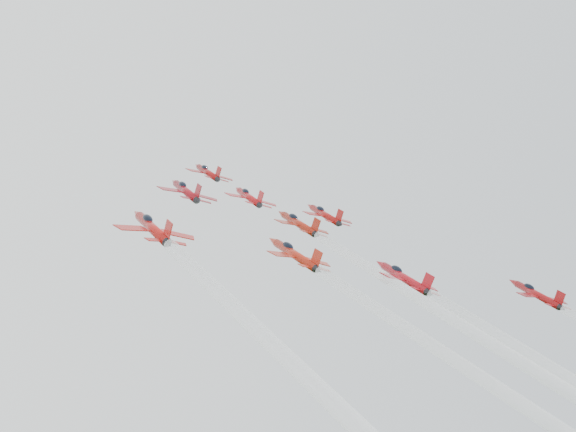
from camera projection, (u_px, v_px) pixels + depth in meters
name	position (u px, v px, depth m)	size (l,w,h in m)	color
jet_lead	(207.00, 172.00, 146.79)	(9.37, 11.87, 7.98)	maroon
jet_row2_left	(186.00, 191.00, 123.31)	(9.89, 12.53, 8.42)	maroon
jet_row2_center	(248.00, 197.00, 132.64)	(9.34, 11.84, 7.96)	#B01014
jet_row2_right	(324.00, 214.00, 134.95)	(9.35, 11.84, 7.96)	#9E110F
jet_center	(483.00, 349.00, 81.13)	(9.43, 87.26, 55.82)	#9E1E0F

